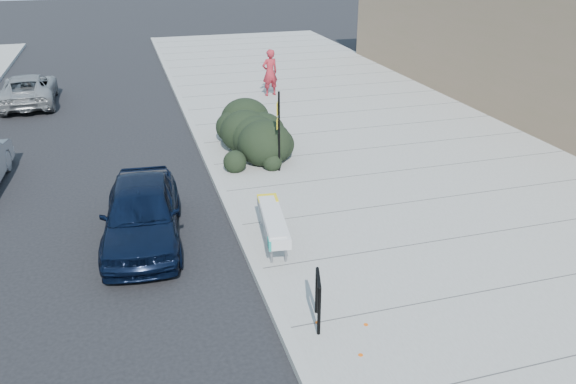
# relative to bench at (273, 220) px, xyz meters

# --- Properties ---
(ground) EXTENTS (120.00, 120.00, 0.00)m
(ground) POSITION_rel_bench_xyz_m (-0.60, -1.00, -0.69)
(ground) COLOR black
(ground) RESTS_ON ground
(sidewalk_near) EXTENTS (11.20, 50.00, 0.15)m
(sidewalk_near) POSITION_rel_bench_xyz_m (5.00, 4.00, -0.62)
(sidewalk_near) COLOR gray
(sidewalk_near) RESTS_ON ground
(curb_near) EXTENTS (0.22, 50.00, 0.17)m
(curb_near) POSITION_rel_bench_xyz_m (-0.60, 4.00, -0.61)
(curb_near) COLOR #9E9E99
(curb_near) RESTS_ON ground
(bench) EXTENTS (0.75, 2.29, 0.68)m
(bench) POSITION_rel_bench_xyz_m (0.00, 0.00, 0.00)
(bench) COLOR gray
(bench) RESTS_ON sidewalk_near
(bike_rack) EXTENTS (0.22, 0.64, 0.96)m
(bike_rack) POSITION_rel_bench_xyz_m (0.00, -3.00, 0.04)
(bike_rack) COLOR black
(bike_rack) RESTS_ON sidewalk_near
(sign_post) EXTENTS (0.14, 0.26, 2.35)m
(sign_post) POSITION_rel_bench_xyz_m (1.25, 4.00, 0.80)
(sign_post) COLOR black
(sign_post) RESTS_ON sidewalk_near
(hedge) EXTENTS (2.89, 4.25, 1.45)m
(hedge) POSITION_rel_bench_xyz_m (0.90, 6.00, 0.19)
(hedge) COLOR black
(hedge) RESTS_ON sidewalk_near
(sedan_navy) EXTENTS (2.06, 4.32, 1.42)m
(sedan_navy) POSITION_rel_bench_xyz_m (-2.74, 1.17, 0.02)
(sedan_navy) COLOR black
(sedan_navy) RESTS_ON ground
(suv_silver) EXTENTS (2.21, 4.54, 1.24)m
(suv_silver) POSITION_rel_bench_xyz_m (-6.60, 14.28, -0.07)
(suv_silver) COLOR gray
(suv_silver) RESTS_ON ground
(pedestrian) EXTENTS (0.79, 0.61, 1.95)m
(pedestrian) POSITION_rel_bench_xyz_m (3.18, 12.29, 0.43)
(pedestrian) COLOR maroon
(pedestrian) RESTS_ON sidewalk_near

